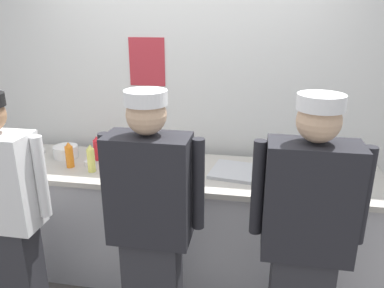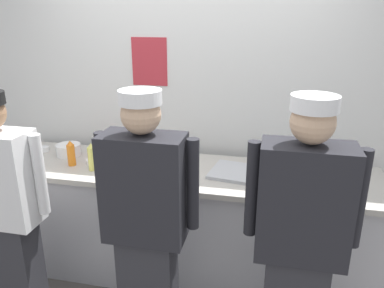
% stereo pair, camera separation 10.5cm
% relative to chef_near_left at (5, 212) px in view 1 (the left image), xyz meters
% --- Properties ---
extents(wall_back, '(4.75, 0.11, 2.94)m').
position_rel_chef_near_left_xyz_m(wall_back, '(0.95, 1.22, 0.61)').
color(wall_back, silver).
rests_on(wall_back, ground).
extents(prep_counter, '(3.03, 0.72, 0.92)m').
position_rel_chef_near_left_xyz_m(prep_counter, '(0.95, 0.73, -0.40)').
color(prep_counter, '#B2B2B7').
rests_on(prep_counter, ground).
extents(chef_near_left, '(0.59, 0.24, 1.62)m').
position_rel_chef_near_left_xyz_m(chef_near_left, '(0.00, 0.00, 0.00)').
color(chef_near_left, '#2D2D33').
rests_on(chef_near_left, ground).
extents(chef_center, '(0.61, 0.24, 1.67)m').
position_rel_chef_near_left_xyz_m(chef_center, '(0.96, -0.02, 0.03)').
color(chef_center, '#2D2D33').
rests_on(chef_center, ground).
extents(chef_far_right, '(0.61, 0.24, 1.68)m').
position_rel_chef_near_left_xyz_m(chef_far_right, '(1.82, -0.02, 0.04)').
color(chef_far_right, '#2D2D33').
rests_on(chef_far_right, ground).
extents(plate_stack_front, '(0.19, 0.19, 0.07)m').
position_rel_chef_near_left_xyz_m(plate_stack_front, '(0.83, 0.81, 0.09)').
color(plate_stack_front, white).
rests_on(plate_stack_front, prep_counter).
extents(plate_stack_rear, '(0.20, 0.20, 0.10)m').
position_rel_chef_near_left_xyz_m(plate_stack_rear, '(-0.01, 0.82, 0.11)').
color(plate_stack_rear, white).
rests_on(plate_stack_rear, prep_counter).
extents(mixing_bowl_steel, '(0.33, 0.33, 0.14)m').
position_rel_chef_near_left_xyz_m(mixing_bowl_steel, '(1.94, 0.71, 0.13)').
color(mixing_bowl_steel, '#B7BABF').
rests_on(mixing_bowl_steel, prep_counter).
extents(sheet_tray, '(0.51, 0.41, 0.02)m').
position_rel_chef_near_left_xyz_m(sheet_tray, '(1.45, 0.73, 0.07)').
color(sheet_tray, '#B7BABF').
rests_on(sheet_tray, prep_counter).
extents(squeeze_bottle_primary, '(0.06, 0.06, 0.20)m').
position_rel_chef_near_left_xyz_m(squeeze_bottle_primary, '(0.13, 0.63, 0.15)').
color(squeeze_bottle_primary, orange).
rests_on(squeeze_bottle_primary, prep_counter).
extents(squeeze_bottle_secondary, '(0.06, 0.06, 0.20)m').
position_rel_chef_near_left_xyz_m(squeeze_bottle_secondary, '(0.28, 0.81, 0.15)').
color(squeeze_bottle_secondary, red).
rests_on(squeeze_bottle_secondary, prep_counter).
extents(squeeze_bottle_spare, '(0.06, 0.06, 0.21)m').
position_rel_chef_near_left_xyz_m(squeeze_bottle_spare, '(0.33, 0.58, 0.16)').
color(squeeze_bottle_spare, '#E5E066').
rests_on(squeeze_bottle_spare, prep_counter).
extents(ramekin_red_sauce, '(0.08, 0.08, 0.05)m').
position_rel_chef_near_left_xyz_m(ramekin_red_sauce, '(0.35, 0.92, 0.08)').
color(ramekin_red_sauce, white).
rests_on(ramekin_red_sauce, prep_counter).
extents(ramekin_yellow_sauce, '(0.09, 0.09, 0.04)m').
position_rel_chef_near_left_xyz_m(ramekin_yellow_sauce, '(-0.27, 0.86, 0.08)').
color(ramekin_yellow_sauce, white).
rests_on(ramekin_yellow_sauce, prep_counter).
extents(ramekin_orange_sauce, '(0.08, 0.08, 0.04)m').
position_rel_chef_near_left_xyz_m(ramekin_orange_sauce, '(0.26, 0.69, 0.08)').
color(ramekin_orange_sauce, white).
rests_on(ramekin_orange_sauce, prep_counter).
extents(ramekin_green_sauce, '(0.10, 0.10, 0.04)m').
position_rel_chef_near_left_xyz_m(ramekin_green_sauce, '(0.48, 0.79, 0.08)').
color(ramekin_green_sauce, white).
rests_on(ramekin_green_sauce, prep_counter).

